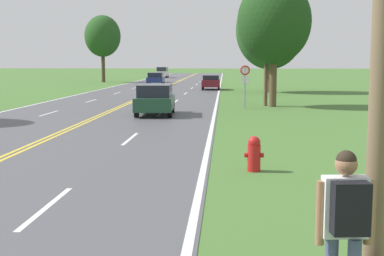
# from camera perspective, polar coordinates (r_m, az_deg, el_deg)

# --- Properties ---
(hitchhiker_person) EXTENTS (0.62, 0.44, 1.82)m
(hitchhiker_person) POSITION_cam_1_polar(r_m,az_deg,el_deg) (5.99, 16.06, -9.05)
(hitchhiker_person) COLOR #475175
(hitchhiker_person) RESTS_ON ground
(fire_hydrant) EXTENTS (0.49, 0.33, 0.89)m
(fire_hydrant) POSITION_cam_1_polar(r_m,az_deg,el_deg) (13.52, 6.64, -2.71)
(fire_hydrant) COLOR red
(fire_hydrant) RESTS_ON ground
(traffic_sign) EXTENTS (0.60, 0.10, 2.53)m
(traffic_sign) POSITION_cam_1_polar(r_m,az_deg,el_deg) (31.33, 5.68, 5.55)
(traffic_sign) COLOR gray
(traffic_sign) RESTS_ON ground
(utility_pole_midground) EXTENTS (1.80, 0.24, 9.47)m
(utility_pole_midground) POSITION_cam_1_polar(r_m,az_deg,el_deg) (33.50, 7.97, 10.73)
(utility_pole_midground) COLOR brown
(utility_pole_midground) RESTS_ON ground
(tree_left_verge) EXTENTS (4.70, 4.70, 8.72)m
(tree_left_verge) POSITION_cam_1_polar(r_m,az_deg,el_deg) (71.79, -9.51, 9.63)
(tree_left_verge) COLOR #473828
(tree_left_verge) RESTS_ON ground
(tree_mid_treeline) EXTENTS (4.42, 4.42, 7.65)m
(tree_mid_treeline) POSITION_cam_1_polar(r_m,az_deg,el_deg) (32.91, 8.76, 11.13)
(tree_mid_treeline) COLOR brown
(tree_mid_treeline) RESTS_ON ground
(tree_right_cluster) EXTENTS (6.00, 6.00, 8.94)m
(tree_right_cluster) POSITION_cam_1_polar(r_m,az_deg,el_deg) (48.02, 8.33, 10.31)
(tree_right_cluster) COLOR brown
(tree_right_cluster) RESTS_ON ground
(car_dark_green_hatchback_approaching) EXTENTS (2.03, 4.04, 1.58)m
(car_dark_green_hatchback_approaching) POSITION_cam_1_polar(r_m,az_deg,el_deg) (27.46, -3.95, 3.13)
(car_dark_green_hatchback_approaching) COLOR black
(car_dark_green_hatchback_approaching) RESTS_ON ground
(car_maroon_hatchback_mid_near) EXTENTS (1.79, 3.68, 1.41)m
(car_maroon_hatchback_mid_near) POSITION_cam_1_polar(r_m,az_deg,el_deg) (52.09, 2.03, 4.96)
(car_maroon_hatchback_mid_near) COLOR black
(car_maroon_hatchback_mid_near) RESTS_ON ground
(car_dark_blue_hatchback_mid_far) EXTENTS (2.03, 3.89, 1.44)m
(car_dark_blue_hatchback_mid_far) POSITION_cam_1_polar(r_m,az_deg,el_deg) (62.57, -3.89, 5.33)
(car_dark_blue_hatchback_mid_far) COLOR black
(car_dark_blue_hatchback_mid_far) RESTS_ON ground
(car_white_suv_receding) EXTENTS (1.76, 4.37, 1.77)m
(car_white_suv_receding) POSITION_cam_1_polar(r_m,az_deg,el_deg) (89.86, -3.18, 5.97)
(car_white_suv_receding) COLOR black
(car_white_suv_receding) RESTS_ON ground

